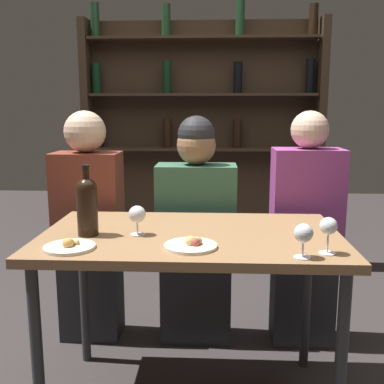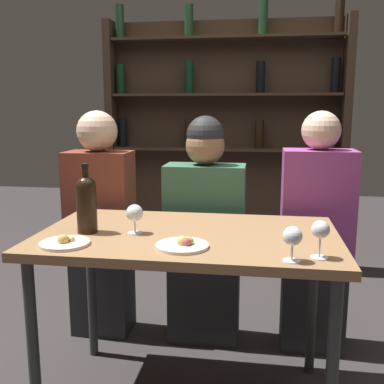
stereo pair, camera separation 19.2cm
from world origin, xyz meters
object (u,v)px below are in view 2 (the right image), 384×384
(wine_glass_0, at_px, (320,231))
(wine_glass_2, at_px, (135,214))
(wine_glass_1, at_px, (293,237))
(seated_person_center, at_px, (205,235))
(food_plate_0, at_px, (183,245))
(seated_person_right, at_px, (315,239))
(seated_person_left, at_px, (101,229))
(wine_bottle, at_px, (86,202))
(food_plate_1, at_px, (65,243))

(wine_glass_0, bearing_deg, wine_glass_2, 163.84)
(wine_glass_1, distance_m, seated_person_center, 0.98)
(food_plate_0, distance_m, seated_person_right, 0.97)
(wine_glass_0, xyz_separation_m, food_plate_0, (-0.48, 0.05, -0.08))
(seated_person_center, bearing_deg, food_plate_0, -89.32)
(wine_glass_0, xyz_separation_m, seated_person_center, (-0.49, 0.81, -0.26))
(seated_person_left, bearing_deg, food_plate_0, -51.88)
(food_plate_0, distance_m, seated_person_center, 0.78)
(food_plate_0, relative_size, seated_person_left, 0.16)
(seated_person_right, bearing_deg, wine_glass_0, -96.28)
(wine_glass_1, bearing_deg, seated_person_right, 77.91)
(wine_glass_1, xyz_separation_m, wine_glass_2, (-0.61, 0.25, -0.00))
(wine_bottle, distance_m, wine_glass_2, 0.20)
(wine_glass_2, bearing_deg, seated_person_right, 37.38)
(food_plate_0, height_order, seated_person_left, seated_person_left)
(wine_glass_0, xyz_separation_m, seated_person_right, (0.09, 0.81, -0.26))
(food_plate_0, distance_m, food_plate_1, 0.44)
(food_plate_0, bearing_deg, wine_glass_1, -14.22)
(wine_bottle, relative_size, wine_glass_2, 2.36)
(seated_person_left, relative_size, seated_person_right, 1.00)
(wine_glass_0, distance_m, seated_person_center, 0.98)
(wine_glass_1, bearing_deg, wine_bottle, 163.44)
(wine_glass_2, xyz_separation_m, seated_person_center, (0.22, 0.61, -0.25))
(wine_glass_0, height_order, wine_glass_1, wine_glass_0)
(wine_glass_1, xyz_separation_m, seated_person_center, (-0.39, 0.86, -0.25))
(food_plate_1, height_order, seated_person_left, seated_person_left)
(wine_glass_0, distance_m, wine_glass_2, 0.73)
(wine_glass_2, height_order, food_plate_1, wine_glass_2)
(seated_person_center, height_order, seated_person_right, seated_person_right)
(wine_bottle, bearing_deg, seated_person_center, 56.26)
(seated_person_center, bearing_deg, wine_glass_0, -58.96)
(wine_bottle, distance_m, wine_glass_0, 0.92)
(seated_person_center, bearing_deg, seated_person_right, 0.00)
(wine_glass_0, distance_m, seated_person_right, 0.86)
(food_plate_0, height_order, food_plate_1, same)
(food_plate_1, bearing_deg, wine_bottle, 84.05)
(wine_glass_1, bearing_deg, food_plate_1, 175.87)
(wine_glass_1, height_order, food_plate_0, wine_glass_1)
(seated_person_right, bearing_deg, food_plate_0, -126.68)
(wine_glass_0, bearing_deg, wine_bottle, 168.06)
(seated_person_center, bearing_deg, wine_glass_1, -65.44)
(seated_person_left, bearing_deg, seated_person_center, 0.00)
(wine_glass_0, height_order, food_plate_1, wine_glass_0)
(seated_person_center, bearing_deg, food_plate_1, -118.41)
(wine_bottle, distance_m, seated_person_left, 0.70)
(food_plate_1, height_order, seated_person_center, seated_person_center)
(wine_glass_1, distance_m, wine_glass_2, 0.66)
(wine_glass_1, distance_m, seated_person_right, 0.91)
(wine_glass_2, height_order, seated_person_center, seated_person_center)
(wine_glass_1, height_order, wine_glass_2, same)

